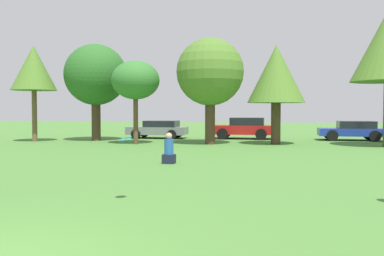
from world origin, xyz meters
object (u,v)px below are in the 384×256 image
(tree_4, at_px, (276,75))
(tree_0, at_px, (34,69))
(tree_2, at_px, (136,81))
(frisbee, at_px, (125,139))
(parked_car_grey, at_px, (158,129))
(tree_3, at_px, (210,73))
(parked_car_blue, at_px, (352,130))
(tree_1, at_px, (96,75))
(parked_car_red, at_px, (244,128))
(bystander_sitting, at_px, (169,151))

(tree_4, bearing_deg, tree_0, -175.41)
(tree_2, bearing_deg, frisbee, -70.15)
(tree_4, height_order, parked_car_grey, tree_4)
(tree_3, distance_m, parked_car_blue, 10.03)
(tree_4, xyz_separation_m, parked_car_blue, (4.61, 4.00, -3.19))
(tree_1, bearing_deg, frisbee, -62.10)
(tree_2, height_order, parked_car_red, tree_2)
(tree_0, distance_m, parked_car_red, 13.63)
(bystander_sitting, xyz_separation_m, parked_car_grey, (-4.31, 12.40, 0.17))
(frisbee, bearing_deg, tree_0, 129.26)
(tree_3, distance_m, tree_4, 3.64)
(bystander_sitting, bearing_deg, tree_3, 90.45)
(tree_2, bearing_deg, tree_4, 11.96)
(parked_car_grey, bearing_deg, tree_3, 135.71)
(frisbee, bearing_deg, parked_car_red, 88.51)
(frisbee, height_order, tree_4, tree_4)
(tree_0, xyz_separation_m, tree_2, (6.65, -0.47, -0.86))
(bystander_sitting, distance_m, tree_2, 9.20)
(frisbee, relative_size, tree_3, 0.04)
(tree_1, bearing_deg, bystander_sitting, -52.09)
(frisbee, xyz_separation_m, tree_0, (-11.61, 14.21, 3.09))
(tree_3, bearing_deg, parked_car_red, 73.39)
(tree_0, height_order, tree_1, tree_1)
(tree_1, bearing_deg, tree_0, -155.91)
(tree_4, bearing_deg, tree_3, -167.40)
(tree_1, relative_size, parked_car_blue, 1.50)
(bystander_sitting, xyz_separation_m, tree_4, (3.49, 9.25, 3.38))
(tree_2, bearing_deg, tree_0, 175.98)
(tree_1, xyz_separation_m, tree_4, (10.95, -0.33, -0.20))
(parked_car_grey, relative_size, parked_car_red, 0.99)
(parked_car_grey, relative_size, parked_car_blue, 1.00)
(bystander_sitting, height_order, tree_1, tree_1)
(bystander_sitting, xyz_separation_m, tree_2, (-4.12, 7.63, 3.07))
(tree_3, bearing_deg, frisbee, -86.43)
(tree_4, bearing_deg, parked_car_red, 118.63)
(tree_1, xyz_separation_m, parked_car_grey, (3.16, 2.82, -3.41))
(parked_car_red, relative_size, parked_car_blue, 1.01)
(tree_4, xyz_separation_m, parked_car_red, (-2.14, 3.93, -3.10))
(tree_2, relative_size, parked_car_blue, 1.16)
(frisbee, distance_m, tree_0, 18.60)
(parked_car_red, bearing_deg, tree_1, 20.89)
(tree_0, relative_size, parked_car_grey, 1.45)
(tree_1, bearing_deg, tree_4, -1.75)
(bystander_sitting, relative_size, parked_car_red, 0.27)
(frisbee, relative_size, parked_car_red, 0.06)
(tree_4, bearing_deg, bystander_sitting, -110.66)
(tree_4, distance_m, parked_car_blue, 6.89)
(frisbee, bearing_deg, tree_3, 93.57)
(tree_1, distance_m, tree_4, 10.96)
(frisbee, height_order, parked_car_grey, frisbee)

